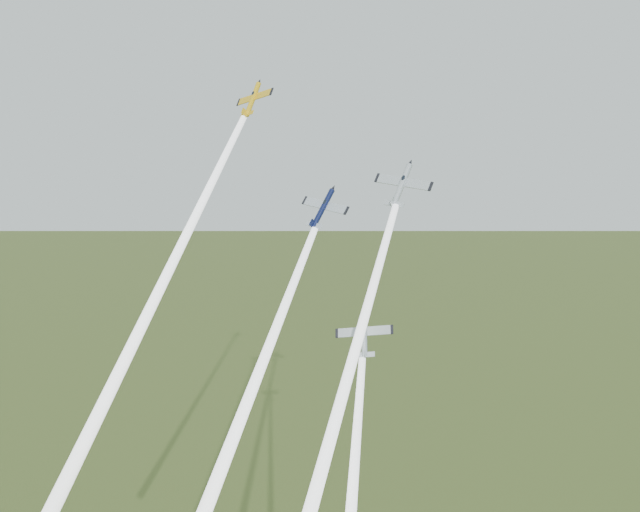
% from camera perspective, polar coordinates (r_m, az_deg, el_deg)
% --- Properties ---
extents(plane_yellow, '(8.00, 8.14, 8.11)m').
position_cam_1_polar(plane_yellow, '(120.75, -4.80, 11.05)').
color(plane_yellow, gold).
extents(smoke_trail_yellow, '(19.37, 40.04, 61.58)m').
position_cam_1_polar(smoke_trail_yellow, '(109.78, -13.14, -6.06)').
color(smoke_trail_yellow, white).
extents(plane_navy, '(9.56, 7.05, 7.97)m').
position_cam_1_polar(plane_navy, '(109.79, 0.21, 3.43)').
color(plane_navy, '#0C1339').
extents(smoke_trail_navy, '(13.30, 33.62, 49.71)m').
position_cam_1_polar(smoke_trail_navy, '(101.88, -6.09, -12.49)').
color(smoke_trail_navy, white).
extents(plane_silver_right, '(10.07, 7.14, 8.64)m').
position_cam_1_polar(plane_silver_right, '(109.96, 5.82, 5.04)').
color(plane_silver_right, '#AFB8BE').
extents(smoke_trail_silver_right, '(10.42, 41.10, 59.70)m').
position_cam_1_polar(smoke_trail_silver_right, '(97.91, 0.26, -14.46)').
color(smoke_trail_silver_right, white).
extents(plane_silver_low, '(8.88, 6.22, 7.72)m').
position_cam_1_polar(plane_silver_low, '(104.36, 3.15, -5.62)').
color(plane_silver_low, '#A8B1B7').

